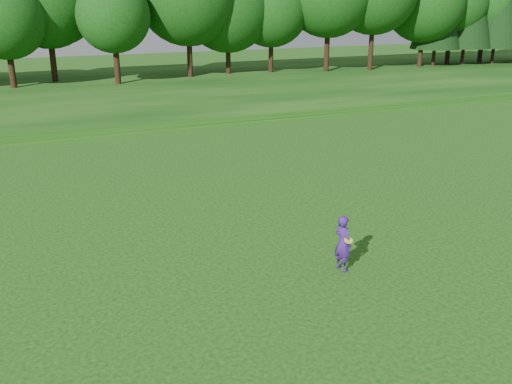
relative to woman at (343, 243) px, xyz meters
name	(u,v)px	position (x,y,z in m)	size (l,w,h in m)	color
ground	(225,276)	(-3.30, 0.98, -0.85)	(140.00, 140.00, 0.00)	#0D400C
berm	(76,94)	(-3.30, 34.98, -0.55)	(130.00, 30.00, 0.60)	#0D400C
walking_path	(106,133)	(-3.30, 20.98, -0.83)	(130.00, 1.60, 0.04)	gray
woman	(343,243)	(0.00, 0.00, 0.00)	(0.52, 0.69, 1.69)	#3D1A78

